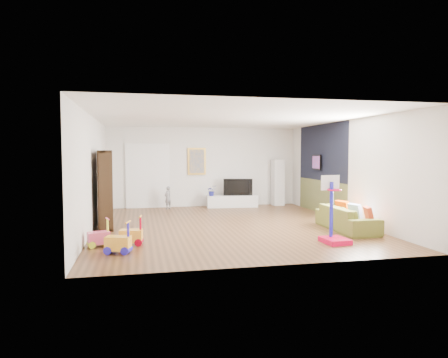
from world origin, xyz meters
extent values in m
cube|color=brown|center=(0.00, 0.00, 0.00)|extent=(6.50, 7.50, 0.00)
cube|color=white|center=(0.00, 0.00, 2.70)|extent=(6.50, 7.50, 0.00)
cube|color=silver|center=(0.00, 3.75, 1.35)|extent=(6.50, 0.00, 2.70)
cube|color=silver|center=(0.00, -3.75, 1.35)|extent=(6.50, 0.00, 2.70)
cube|color=silver|center=(-3.25, 0.00, 1.35)|extent=(0.00, 7.50, 2.70)
cube|color=silver|center=(3.25, 0.00, 1.35)|extent=(0.00, 7.50, 2.70)
cube|color=black|center=(3.23, 1.40, 1.85)|extent=(0.01, 3.20, 1.70)
cube|color=brown|center=(3.23, 1.40, 0.50)|extent=(0.01, 3.20, 1.00)
cube|color=white|center=(-1.90, 3.71, 1.05)|extent=(1.45, 0.06, 2.10)
cube|color=gold|center=(-0.25, 3.71, 1.55)|extent=(0.62, 0.06, 0.92)
cube|color=#7F3F8C|center=(3.17, 1.60, 1.55)|extent=(0.04, 0.56, 0.46)
cube|color=silver|center=(0.89, 3.28, 0.20)|extent=(1.73, 0.54, 0.40)
cube|color=silver|center=(2.58, 3.45, 0.81)|extent=(0.39, 0.39, 1.61)
cube|color=black|center=(-2.99, 0.34, 0.95)|extent=(0.42, 1.31, 1.89)
imported|color=olive|center=(2.63, -1.24, 0.28)|extent=(0.79, 1.94, 0.56)
cube|color=red|center=(1.70, -2.45, 0.69)|extent=(0.51, 0.61, 1.38)
cube|color=#FFAB32|center=(-2.35, -1.78, 0.29)|extent=(0.47, 0.33, 0.58)
cube|color=#F5A82E|center=(-2.57, -2.40, 0.29)|extent=(0.50, 0.38, 0.59)
cube|color=#E85079|center=(-2.97, -1.78, 0.27)|extent=(0.47, 0.36, 0.55)
imported|color=slate|center=(-1.27, 3.26, 0.37)|extent=(0.32, 0.32, 0.75)
imported|color=black|center=(1.11, 3.33, 0.68)|extent=(0.99, 0.33, 0.57)
imported|color=navy|center=(0.19, 3.28, 0.57)|extent=(0.36, 0.33, 0.35)
cube|color=#AC3319|center=(2.85, -1.81, 0.44)|extent=(0.19, 0.38, 0.37)
cube|color=silver|center=(2.84, -1.26, 0.44)|extent=(0.17, 0.38, 0.37)
cube|color=#CB3C00|center=(2.82, -0.71, 0.44)|extent=(0.20, 0.40, 0.39)
camera|label=1|loc=(-2.17, -9.81, 1.82)|focal=32.00mm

